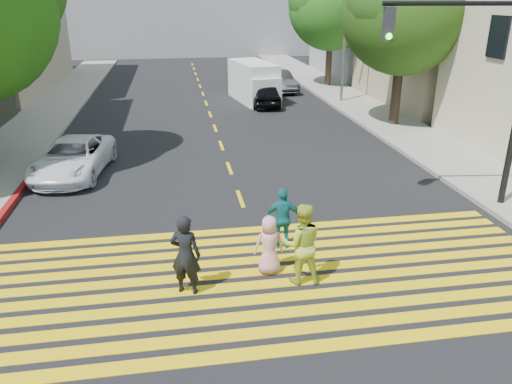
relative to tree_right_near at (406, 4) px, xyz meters
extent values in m
plane|color=black|center=(-8.60, -14.01, -5.57)|extent=(120.00, 120.00, 0.00)
cube|color=gray|center=(-17.10, 7.99, -5.50)|extent=(3.00, 40.00, 0.15)
cube|color=gray|center=(-0.10, 0.99, -5.50)|extent=(3.00, 60.00, 0.15)
cube|color=maroon|center=(-15.50, -8.01, -5.49)|extent=(0.20, 8.00, 0.16)
cube|color=yellow|center=(-8.60, -15.21, -5.56)|extent=(13.40, 0.35, 0.01)
cube|color=yellow|center=(-8.60, -14.66, -5.56)|extent=(13.40, 0.35, 0.01)
cube|color=yellow|center=(-8.60, -14.11, -5.56)|extent=(13.40, 0.35, 0.01)
cube|color=yellow|center=(-8.60, -13.56, -5.56)|extent=(13.40, 0.35, 0.01)
cube|color=yellow|center=(-8.60, -13.01, -5.56)|extent=(13.40, 0.35, 0.01)
cube|color=yellow|center=(-8.60, -12.46, -5.56)|extent=(13.40, 0.35, 0.01)
cube|color=yellow|center=(-8.60, -11.91, -5.56)|extent=(13.40, 0.35, 0.01)
cube|color=yellow|center=(-8.60, -11.36, -5.56)|extent=(13.40, 0.35, 0.01)
cube|color=yellow|center=(-8.60, -10.81, -5.56)|extent=(13.40, 0.35, 0.01)
cube|color=yellow|center=(-8.60, -10.26, -5.56)|extent=(13.40, 0.35, 0.01)
cube|color=yellow|center=(-8.60, -8.01, -5.57)|extent=(0.12, 1.40, 0.01)
cube|color=yellow|center=(-8.60, -5.01, -5.57)|extent=(0.12, 1.40, 0.01)
cube|color=yellow|center=(-8.60, -2.01, -5.57)|extent=(0.12, 1.40, 0.01)
cube|color=yellow|center=(-8.60, 0.99, -5.57)|extent=(0.12, 1.40, 0.01)
cube|color=yellow|center=(-8.60, 3.99, -5.57)|extent=(0.12, 1.40, 0.01)
cube|color=yellow|center=(-8.60, 6.99, -5.57)|extent=(0.12, 1.40, 0.01)
cube|color=yellow|center=(-8.60, 9.99, -5.57)|extent=(0.12, 1.40, 0.01)
cube|color=yellow|center=(-8.60, 12.99, -5.57)|extent=(0.12, 1.40, 0.01)
cube|color=yellow|center=(-8.60, 15.99, -5.57)|extent=(0.12, 1.40, 0.01)
cube|color=yellow|center=(-8.60, 18.99, -5.57)|extent=(0.12, 1.40, 0.01)
cube|color=yellow|center=(-8.60, 21.99, -5.57)|extent=(0.12, 1.40, 0.01)
cube|color=yellow|center=(-8.60, 24.99, -5.57)|extent=(0.12, 1.40, 0.01)
cube|color=tan|center=(6.40, 4.99, -0.57)|extent=(10.00, 10.00, 10.00)
cube|color=gray|center=(6.40, 15.99, -0.57)|extent=(10.00, 10.00, 10.00)
cylinder|color=black|center=(-0.06, -0.06, -4.07)|extent=(0.56, 0.56, 3.00)
sphere|color=#1B3E0E|center=(-0.06, -0.06, -0.31)|extent=(7.15, 7.15, 5.65)
cylinder|color=#38281E|center=(0.09, 11.22, -4.08)|extent=(0.44, 0.44, 2.97)
sphere|color=#2D5D1E|center=(0.09, 11.22, -0.33)|extent=(6.02, 6.02, 5.66)
imported|color=black|center=(-10.42, -13.02, -4.68)|extent=(0.76, 0.63, 1.79)
imported|color=#B7CC3C|center=(-7.93, -12.98, -4.64)|extent=(0.97, 0.79, 1.85)
imported|color=pink|center=(-8.54, -12.49, -4.88)|extent=(0.69, 0.46, 1.39)
imported|color=#187280|center=(-7.99, -11.38, -4.77)|extent=(0.97, 0.50, 1.59)
imported|color=white|center=(-14.06, -4.82, -4.94)|extent=(2.69, 4.79, 1.26)
imported|color=black|center=(-5.27, 5.77, -4.90)|extent=(1.94, 4.04, 1.33)
imported|color=gray|center=(-4.93, 16.22, -4.89)|extent=(2.35, 4.86, 1.36)
imported|color=black|center=(-3.58, 10.09, -4.90)|extent=(1.97, 4.22, 1.34)
cube|color=white|center=(-5.75, 7.36, -4.43)|extent=(2.53, 4.78, 2.27)
cube|color=silver|center=(-5.42, 5.38, -4.75)|extent=(1.88, 1.36, 1.64)
cylinder|color=black|center=(-6.20, 5.62, -5.25)|extent=(0.33, 0.66, 0.64)
cylinder|color=#282828|center=(-4.76, 5.86, -5.25)|extent=(0.33, 0.66, 0.64)
cylinder|color=black|center=(-6.73, 8.85, -5.25)|extent=(0.33, 0.66, 0.64)
cylinder|color=black|center=(-5.29, 9.09, -5.25)|extent=(0.33, 0.66, 0.64)
cylinder|color=black|center=(-3.01, -9.62, 0.15)|extent=(4.07, 0.65, 0.12)
cube|color=#2A292F|center=(-4.84, -9.38, -0.36)|extent=(0.30, 0.30, 0.86)
sphere|color=#17F412|center=(-4.85, -9.53, -0.65)|extent=(0.18, 0.18, 0.16)
cylinder|color=slate|center=(-0.74, 5.80, -1.21)|extent=(0.16, 0.16, 8.71)
camera|label=1|loc=(-10.46, -22.28, 0.35)|focal=35.00mm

